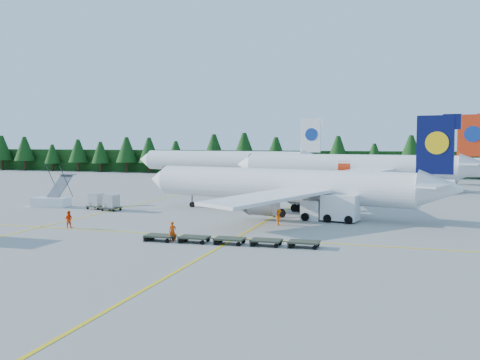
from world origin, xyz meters
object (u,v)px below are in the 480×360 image
(airliner_navy, at_px, (273,185))
(service_truck, at_px, (330,208))
(airliner_red, at_px, (343,167))
(airstairs, at_px, (53,200))

(airliner_navy, relative_size, service_truck, 5.98)
(airliner_red, height_order, airstairs, airliner_red)
(service_truck, bearing_deg, airliner_navy, 160.75)
(airliner_navy, xyz_separation_m, airliner_red, (4.03, 35.74, 0.52))
(airstairs, xyz_separation_m, service_truck, (35.92, -2.00, 0.54))
(airliner_red, xyz_separation_m, airstairs, (-32.70, -37.83, -2.93))
(airliner_navy, bearing_deg, service_truck, -16.60)
(airliner_navy, distance_m, airstairs, 28.85)
(airliner_navy, relative_size, airliner_red, 0.86)
(airstairs, bearing_deg, airliner_red, 44.13)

